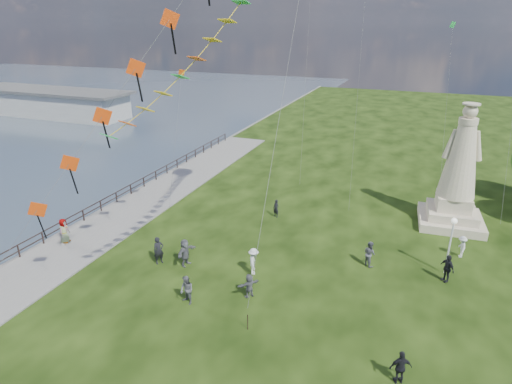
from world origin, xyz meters
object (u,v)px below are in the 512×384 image
at_px(pier_pavilion, 50,102).
at_px(person_7, 369,253).
at_px(statue, 457,181).
at_px(person_10, 64,232).
at_px(person_6, 276,208).
at_px(person_8, 462,247).
at_px(person_9, 447,268).
at_px(person_0, 159,250).
at_px(person_5, 185,252).
at_px(person_1, 187,290).
at_px(person_2, 254,261).
at_px(person_11, 249,286).
at_px(person_3, 401,367).
at_px(lamppost, 452,234).

bearing_deg(pier_pavilion, person_7, -27.91).
bearing_deg(person_7, statue, -77.72).
bearing_deg(person_10, statue, -73.06).
relative_size(person_6, person_8, 0.97).
xyz_separation_m(person_7, person_9, (4.58, -0.15, 0.04)).
height_order(person_0, person_6, person_0).
height_order(pier_pavilion, person_5, pier_pavilion).
bearing_deg(person_1, pier_pavilion, 165.89).
distance_m(statue, person_5, 20.68).
bearing_deg(person_2, person_1, 128.87).
xyz_separation_m(person_7, person_10, (-20.41, -4.85, 0.05)).
xyz_separation_m(person_5, person_6, (3.04, 9.06, -0.19)).
relative_size(statue, person_6, 6.40).
distance_m(pier_pavilion, person_2, 61.20).
bearing_deg(person_8, person_0, -76.18).
relative_size(person_5, person_11, 1.26).
relative_size(pier_pavilion, statue, 3.21).
distance_m(person_3, person_11, 9.12).
bearing_deg(lamppost, pier_pavilion, 154.44).
distance_m(lamppost, person_2, 12.12).
bearing_deg(person_9, person_11, -102.47).
relative_size(person_6, person_10, 0.82).
bearing_deg(person_9, lamppost, 138.55).
distance_m(person_2, person_10, 13.91).
bearing_deg(person_6, lamppost, 4.01).
relative_size(person_8, person_9, 0.85).
xyz_separation_m(statue, person_5, (-16.06, -12.76, -2.62)).
distance_m(person_8, person_11, 14.73).
relative_size(person_3, person_11, 1.14).
height_order(statue, person_9, statue).
bearing_deg(person_9, person_10, -120.76).
height_order(person_6, person_10, person_10).
bearing_deg(statue, person_3, -101.91).
xyz_separation_m(person_6, person_8, (13.53, -1.47, 0.02)).
height_order(pier_pavilion, person_6, pier_pavilion).
height_order(pier_pavilion, person_11, pier_pavilion).
bearing_deg(person_10, person_0, -99.61).
bearing_deg(person_10, person_2, -95.65).
bearing_deg(person_11, person_0, -60.72).
xyz_separation_m(person_6, person_7, (7.96, -4.78, 0.12)).
xyz_separation_m(pier_pavilion, person_8, (62.98, -27.11, -1.08)).
bearing_deg(person_11, pier_pavilion, -85.63).
height_order(statue, person_10, statue).
bearing_deg(person_9, person_6, -152.87).
xyz_separation_m(lamppost, person_6, (-12.54, 4.01, -2.01)).
distance_m(person_0, person_3, 15.97).
bearing_deg(person_3, person_2, -56.30).
height_order(person_3, person_5, person_5).
height_order(person_2, person_10, person_10).
bearing_deg(pier_pavilion, person_2, -33.80).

